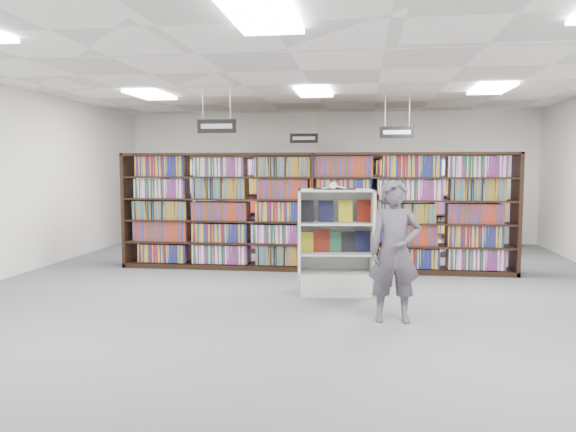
# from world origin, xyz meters

# --- Properties ---
(floor) EXTENTS (12.00, 12.00, 0.00)m
(floor) POSITION_xyz_m (0.00, 0.00, 0.00)
(floor) COLOR #535358
(floor) RESTS_ON ground
(ceiling) EXTENTS (10.00, 12.00, 0.10)m
(ceiling) POSITION_xyz_m (0.00, 0.00, 3.20)
(ceiling) COLOR white
(ceiling) RESTS_ON wall_back
(wall_back) EXTENTS (10.00, 0.10, 3.20)m
(wall_back) POSITION_xyz_m (0.00, 6.00, 1.60)
(wall_back) COLOR white
(wall_back) RESTS_ON ground
(wall_front) EXTENTS (10.00, 0.10, 3.20)m
(wall_front) POSITION_xyz_m (0.00, -6.00, 1.60)
(wall_front) COLOR white
(wall_front) RESTS_ON ground
(bookshelf_row_near) EXTENTS (7.00, 0.60, 2.10)m
(bookshelf_row_near) POSITION_xyz_m (0.00, 2.00, 1.05)
(bookshelf_row_near) COLOR black
(bookshelf_row_near) RESTS_ON floor
(bookshelf_row_mid) EXTENTS (7.00, 0.60, 2.10)m
(bookshelf_row_mid) POSITION_xyz_m (0.00, 4.00, 1.05)
(bookshelf_row_mid) COLOR black
(bookshelf_row_mid) RESTS_ON floor
(bookshelf_row_far) EXTENTS (7.00, 0.60, 2.10)m
(bookshelf_row_far) POSITION_xyz_m (0.00, 5.70, 1.05)
(bookshelf_row_far) COLOR black
(bookshelf_row_far) RESTS_ON floor
(aisle_sign_left) EXTENTS (0.65, 0.02, 0.80)m
(aisle_sign_left) POSITION_xyz_m (-1.50, 1.00, 2.53)
(aisle_sign_left) COLOR #B2B2B7
(aisle_sign_left) RESTS_ON ceiling
(aisle_sign_right) EXTENTS (0.65, 0.02, 0.80)m
(aisle_sign_right) POSITION_xyz_m (1.50, 3.00, 2.53)
(aisle_sign_right) COLOR #B2B2B7
(aisle_sign_right) RESTS_ON ceiling
(aisle_sign_center) EXTENTS (0.65, 0.02, 0.80)m
(aisle_sign_center) POSITION_xyz_m (-0.50, 5.00, 2.53)
(aisle_sign_center) COLOR #B2B2B7
(aisle_sign_center) RESTS_ON ceiling
(troffer_front_center) EXTENTS (0.60, 1.20, 0.04)m
(troffer_front_center) POSITION_xyz_m (0.00, -3.00, 3.16)
(troffer_front_center) COLOR white
(troffer_front_center) RESTS_ON ceiling
(troffer_back_left) EXTENTS (0.60, 1.20, 0.04)m
(troffer_back_left) POSITION_xyz_m (-3.00, 2.00, 3.16)
(troffer_back_left) COLOR white
(troffer_back_left) RESTS_ON ceiling
(troffer_back_center) EXTENTS (0.60, 1.20, 0.04)m
(troffer_back_center) POSITION_xyz_m (0.00, 2.00, 3.16)
(troffer_back_center) COLOR white
(troffer_back_center) RESTS_ON ceiling
(troffer_back_right) EXTENTS (0.60, 1.20, 0.04)m
(troffer_back_right) POSITION_xyz_m (3.00, 2.00, 3.16)
(troffer_back_right) COLOR white
(troffer_back_right) RESTS_ON ceiling
(endcap_display) EXTENTS (1.14, 0.66, 1.53)m
(endcap_display) POSITION_xyz_m (0.49, 0.15, 0.50)
(endcap_display) COLOR silver
(endcap_display) RESTS_ON floor
(open_book) EXTENTS (0.61, 0.36, 0.13)m
(open_book) POSITION_xyz_m (0.47, 0.09, 1.56)
(open_book) COLOR black
(open_book) RESTS_ON endcap_display
(shopper) EXTENTS (0.65, 0.46, 1.69)m
(shopper) POSITION_xyz_m (1.26, -1.26, 0.85)
(shopper) COLOR #534E59
(shopper) RESTS_ON floor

